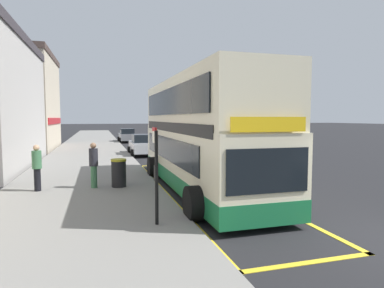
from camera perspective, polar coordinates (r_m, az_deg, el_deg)
The scene contains 11 objects.
ground_plane at distance 38.14m, azimuth -6.53°, elevation 0.22°, with size 260.00×260.00×0.00m, color black.
pavement_near at distance 37.60m, azimuth -17.10°, elevation 0.09°, with size 6.00×76.00×0.14m, color gray.
double_decker_bus at distance 13.09m, azimuth 1.28°, elevation 1.04°, with size 3.23×11.07×4.40m.
bus_bay_markings at distance 13.32m, azimuth 1.51°, elevation -7.85°, with size 3.16×14.21×0.01m.
bus_stop_sign at distance 8.43m, azimuth -6.32°, elevation -3.93°, with size 0.09×0.51×2.49m.
terrace_annex at distance 33.86m, azimuth -29.77°, elevation 6.52°, with size 8.19×10.50×9.63m.
parked_car_grey_kerbside at distance 39.38m, azimuth -11.26°, elevation 1.46°, with size 2.09×4.20×1.62m.
parked_car_silver_across at distance 25.39m, azimuth -8.59°, elevation -0.16°, with size 2.09×4.20×1.62m.
pedestrian_waiting_near_sign at distance 13.31m, azimuth -16.81°, elevation -3.22°, with size 0.34×0.34×1.78m.
pedestrian_further_back at distance 13.50m, azimuth -25.47°, elevation -3.46°, with size 0.34×0.34×1.74m.
litter_bin at distance 13.33m, azimuth -12.68°, elevation -4.93°, with size 0.60×0.60×1.11m.
Camera 1 is at (-6.38, -5.49, 2.87)m, focal length 30.52 mm.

